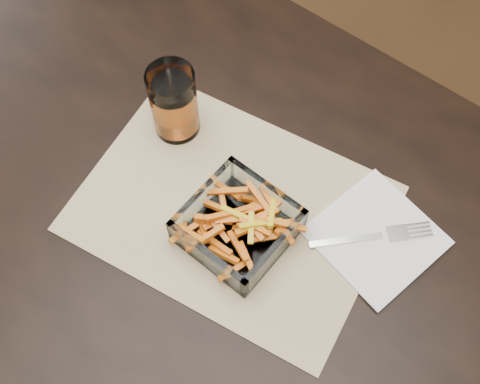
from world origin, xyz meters
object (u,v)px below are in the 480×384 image
object	(u,v)px
tumbler	(174,104)
glass_bowl	(238,227)
fork	(375,236)
dining_table	(195,236)

from	to	relation	value
tumbler	glass_bowl	bearing A→B (deg)	-24.75
glass_bowl	fork	xyz separation A→B (m)	(0.17, 0.12, -0.02)
glass_bowl	tumbler	xyz separation A→B (m)	(-0.20, 0.09, 0.04)
glass_bowl	fork	distance (m)	0.20
dining_table	glass_bowl	size ratio (longest dim) A/B	10.76
glass_bowl	tumbler	bearing A→B (deg)	155.25
fork	tumbler	bearing A→B (deg)	-131.58
dining_table	fork	size ratio (longest dim) A/B	11.03
dining_table	tumbler	world-z (taller)	tumbler
dining_table	fork	xyz separation A→B (m)	(0.24, 0.14, 0.10)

